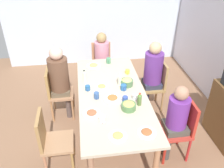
% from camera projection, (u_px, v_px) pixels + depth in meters
% --- Properties ---
extents(ground_plane, '(6.18, 6.18, 0.00)m').
position_uv_depth(ground_plane, '(112.00, 131.00, 3.85)').
color(ground_plane, '#8C6449').
extents(wall_left, '(0.12, 4.22, 2.60)m').
position_uv_depth(wall_left, '(96.00, 9.00, 5.37)').
color(wall_left, silver).
rests_on(wall_left, ground_plane).
extents(dining_table, '(2.26, 0.98, 0.77)m').
position_uv_depth(dining_table, '(112.00, 97.00, 3.49)').
color(dining_table, '#C2B299').
rests_on(dining_table, ground_plane).
extents(chair_0, '(0.40, 0.40, 0.90)m').
position_uv_depth(chair_0, '(51.00, 139.00, 3.01)').
color(chair_0, tan).
rests_on(chair_0, ground_plane).
extents(chair_1, '(0.40, 0.40, 0.90)m').
position_uv_depth(chair_1, '(102.00, 62.00, 4.85)').
color(chair_1, '#AB894A').
rests_on(chair_1, ground_plane).
extents(person_1, '(0.30, 0.30, 1.17)m').
position_uv_depth(person_1, '(102.00, 56.00, 4.67)').
color(person_1, brown).
rests_on(person_1, ground_plane).
extents(chair_2, '(0.40, 0.40, 0.90)m').
position_uv_depth(chair_2, '(156.00, 83.00, 4.16)').
color(chair_2, '#A6824D').
rests_on(chair_2, ground_plane).
extents(person_2, '(0.31, 0.31, 1.28)m').
position_uv_depth(person_2, '(153.00, 71.00, 4.01)').
color(person_2, '#272A4F').
rests_on(person_2, ground_plane).
extents(chair_3, '(0.40, 0.40, 0.90)m').
position_uv_depth(chair_3, '(181.00, 126.00, 3.21)').
color(chair_3, '#B9372D').
rests_on(chair_3, ground_plane).
extents(person_3, '(0.30, 0.30, 1.16)m').
position_uv_depth(person_3, '(176.00, 117.00, 3.11)').
color(person_3, '#44423F').
rests_on(person_3, ground_plane).
extents(chair_4, '(0.40, 0.40, 0.90)m').
position_uv_depth(chair_4, '(56.00, 91.00, 3.95)').
color(chair_4, '#AA7B59').
rests_on(chair_4, ground_plane).
extents(person_4, '(0.32, 0.32, 1.29)m').
position_uv_depth(person_4, '(60.00, 77.00, 3.82)').
color(person_4, brown).
rests_on(person_4, ground_plane).
extents(plate_0, '(0.22, 0.22, 0.04)m').
position_uv_depth(plate_0, '(102.00, 87.00, 3.56)').
color(plate_0, white).
rests_on(plate_0, dining_table).
extents(plate_1, '(0.26, 0.26, 0.04)m').
position_uv_depth(plate_1, '(113.00, 98.00, 3.31)').
color(plate_1, white).
rests_on(plate_1, dining_table).
extents(plate_2, '(0.24, 0.24, 0.04)m').
position_uv_depth(plate_2, '(92.00, 113.00, 3.03)').
color(plate_2, silver).
rests_on(plate_2, dining_table).
extents(plate_3, '(0.23, 0.23, 0.04)m').
position_uv_depth(plate_3, '(147.00, 133.00, 2.73)').
color(plate_3, white).
rests_on(plate_3, dining_table).
extents(plate_4, '(0.22, 0.22, 0.04)m').
position_uv_depth(plate_4, '(118.00, 136.00, 2.68)').
color(plate_4, white).
rests_on(plate_4, dining_table).
extents(plate_5, '(0.26, 0.26, 0.04)m').
position_uv_depth(plate_5, '(94.00, 66.00, 4.14)').
color(plate_5, silver).
rests_on(plate_5, dining_table).
extents(bowl_0, '(0.19, 0.19, 0.11)m').
position_uv_depth(bowl_0, '(127.00, 82.00, 3.59)').
color(bowl_0, '#517A4E').
rests_on(bowl_0, dining_table).
extents(bowl_1, '(0.19, 0.19, 0.10)m').
position_uv_depth(bowl_1, '(129.00, 106.00, 3.10)').
color(bowl_1, '#507D48').
rests_on(bowl_1, dining_table).
extents(cup_0, '(0.11, 0.08, 0.07)m').
position_uv_depth(cup_0, '(88.00, 88.00, 3.49)').
color(cup_0, '#2A6299').
rests_on(cup_0, dining_table).
extents(cup_1, '(0.11, 0.08, 0.09)m').
position_uv_depth(cup_1, '(96.00, 96.00, 3.30)').
color(cup_1, '#3A5C94').
rests_on(cup_1, dining_table).
extents(cup_2, '(0.12, 0.08, 0.08)m').
position_uv_depth(cup_2, '(102.00, 119.00, 2.89)').
color(cup_2, white).
rests_on(cup_2, dining_table).
extents(cup_3, '(0.11, 0.07, 0.07)m').
position_uv_depth(cup_3, '(135.00, 97.00, 3.29)').
color(cup_3, white).
rests_on(cup_3, dining_table).
extents(cup_4, '(0.13, 0.09, 0.08)m').
position_uv_depth(cup_4, '(124.00, 87.00, 3.49)').
color(cup_4, '#2C63A1').
rests_on(cup_4, dining_table).
extents(cup_5, '(0.11, 0.08, 0.10)m').
position_uv_depth(cup_5, '(109.00, 61.00, 4.22)').
color(cup_5, '#4D9165').
rests_on(cup_5, dining_table).
extents(cup_6, '(0.11, 0.07, 0.08)m').
position_uv_depth(cup_6, '(125.00, 99.00, 3.24)').
color(cup_6, '#3650A6').
rests_on(cup_6, dining_table).
extents(cup_7, '(0.11, 0.07, 0.07)m').
position_uv_depth(cup_7, '(127.00, 72.00, 3.91)').
color(cup_7, yellow).
rests_on(cup_7, dining_table).
extents(bottle_0, '(0.06, 0.06, 0.21)m').
position_uv_depth(bottle_0, '(120.00, 80.00, 3.57)').
color(bottle_0, silver).
rests_on(bottle_0, dining_table).
extents(bottle_1, '(0.05, 0.05, 0.20)m').
position_uv_depth(bottle_1, '(84.00, 76.00, 3.66)').
color(bottle_1, silver).
rests_on(bottle_1, dining_table).
extents(bottle_2, '(0.06, 0.06, 0.19)m').
position_uv_depth(bottle_2, '(139.00, 99.00, 3.15)').
color(bottle_2, '#557539').
rests_on(bottle_2, dining_table).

